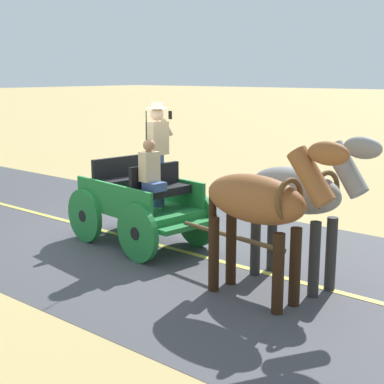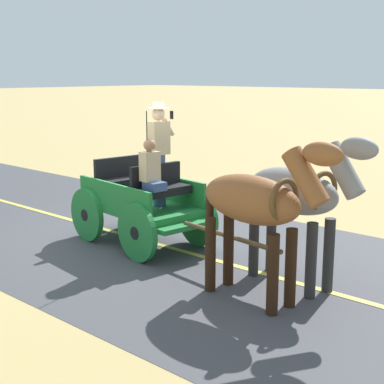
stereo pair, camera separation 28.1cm
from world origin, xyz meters
name	(u,v)px [view 1 (the left image)]	position (x,y,z in m)	size (l,w,h in m)	color
ground_plane	(130,238)	(0.00, 0.00, 0.00)	(200.00, 200.00, 0.00)	tan
road_surface	(130,238)	(0.00, 0.00, 0.00)	(6.00, 160.00, 0.01)	#424247
road_centre_stripe	(130,237)	(0.00, 0.00, 0.01)	(0.12, 160.00, 0.00)	#DBCC4C
horse_drawn_carriage	(143,200)	(0.12, 0.48, 0.82)	(1.70, 4.51, 2.50)	#1E7233
horse_near_side	(300,194)	(0.09, 3.54, 1.32)	(0.84, 2.15, 2.21)	gray
horse_off_side	(261,204)	(0.92, 3.44, 1.32)	(0.70, 2.14, 2.21)	brown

